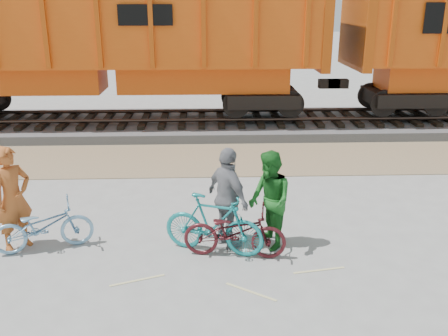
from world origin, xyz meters
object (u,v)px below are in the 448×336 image
at_px(person_solo, 13,198).
at_px(person_woman, 228,198).
at_px(bicycle_blue, 43,226).
at_px(bicycle_teal, 214,224).
at_px(hopper_car_center, 109,40).
at_px(bicycle_maroon, 235,232).
at_px(person_man, 270,201).

height_order(person_solo, person_woman, person_solo).
bearing_deg(bicycle_blue, person_solo, 61.55).
distance_m(bicycle_blue, person_woman, 3.35).
distance_m(bicycle_blue, bicycle_teal, 3.06).
distance_m(hopper_car_center, bicycle_teal, 9.78).
relative_size(bicycle_maroon, person_solo, 0.94).
bearing_deg(hopper_car_center, bicycle_teal, -69.93).
height_order(bicycle_blue, person_woman, person_woman).
bearing_deg(person_solo, hopper_car_center, 38.17).
xyz_separation_m(person_solo, person_man, (4.55, -0.13, -0.06)).
distance_m(bicycle_maroon, person_man, 0.85).
distance_m(hopper_car_center, bicycle_blue, 9.03).
height_order(bicycle_maroon, person_man, person_man).
relative_size(bicycle_teal, bicycle_maroon, 1.02).
relative_size(bicycle_maroon, person_man, 1.00).
relative_size(person_solo, person_woman, 1.02).
height_order(bicycle_teal, person_man, person_man).
relative_size(person_man, person_woman, 0.96).
xyz_separation_m(bicycle_blue, bicycle_teal, (3.05, -0.23, 0.09)).
relative_size(bicycle_maroon, person_woman, 0.96).
bearing_deg(person_woman, bicycle_maroon, 161.32).
bearing_deg(person_woman, person_solo, 55.98).
bearing_deg(bicycle_maroon, bicycle_teal, 75.01).
bearing_deg(bicycle_maroon, person_solo, 91.07).
height_order(bicycle_teal, person_woman, person_woman).
height_order(bicycle_maroon, person_solo, person_solo).
distance_m(bicycle_teal, person_woman, 0.53).
bearing_deg(bicycle_teal, bicycle_maroon, -93.66).
bearing_deg(person_woman, bicycle_blue, 57.51).
bearing_deg(person_woman, bicycle_teal, 100.87).
bearing_deg(bicycle_blue, person_woman, -106.91).
distance_m(hopper_car_center, bicycle_maroon, 10.06).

